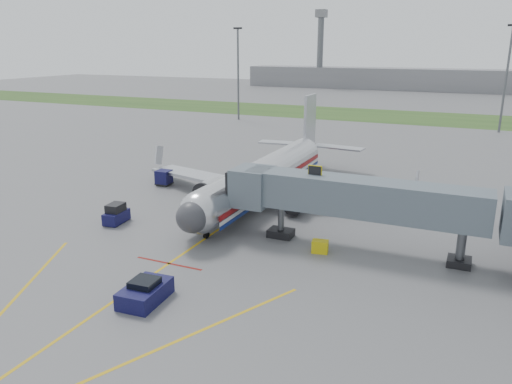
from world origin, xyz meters
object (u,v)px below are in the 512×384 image
at_px(pushback_tug, 145,292).
at_px(ramp_worker, 199,208).
at_px(baggage_tug, 116,214).
at_px(airliner, 265,176).
at_px(belt_loader, 231,199).

height_order(pushback_tug, ramp_worker, ramp_worker).
bearing_deg(ramp_worker, baggage_tug, 158.49).
height_order(baggage_tug, ramp_worker, baggage_tug).
bearing_deg(airliner, baggage_tug, -126.61).
bearing_deg(ramp_worker, belt_loader, 23.51).
bearing_deg(baggage_tug, airliner, 53.39).
height_order(baggage_tug, belt_loader, belt_loader).
bearing_deg(belt_loader, ramp_worker, -99.56).
relative_size(airliner, pushback_tug, 9.00).
bearing_deg(pushback_tug, baggage_tug, 135.63).
distance_m(airliner, belt_loader, 4.76).
height_order(airliner, ramp_worker, airliner).
bearing_deg(baggage_tug, pushback_tug, -44.37).
relative_size(baggage_tug, belt_loader, 0.61).
height_order(airliner, pushback_tug, airliner).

